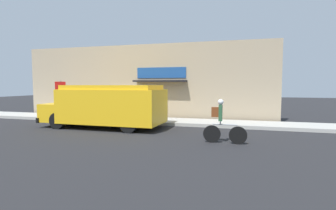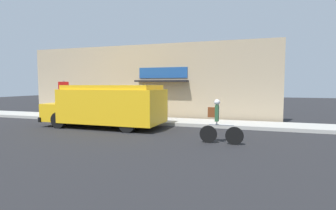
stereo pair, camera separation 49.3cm
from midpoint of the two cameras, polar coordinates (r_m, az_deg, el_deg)
ground_plane at (r=14.50m, az=-8.29°, el=-4.04°), size 70.00×70.00×0.00m
sidewalk at (r=15.40m, az=-6.60°, el=-3.21°), size 28.00×2.04×0.17m
storefront at (r=16.50m, az=-4.59°, el=5.04°), size 16.32×0.81×4.60m
school_bus at (r=13.31m, az=-11.99°, el=-0.02°), size 6.08×2.84×2.11m
cyclist at (r=9.64m, az=12.27°, el=-3.66°), size 1.57×0.21×1.61m
stop_sign_post at (r=17.05m, az=-20.94°, el=2.50°), size 0.45×0.45×2.19m
trash_bin at (r=14.85m, az=-2.83°, el=-1.68°), size 0.47×0.47×0.75m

